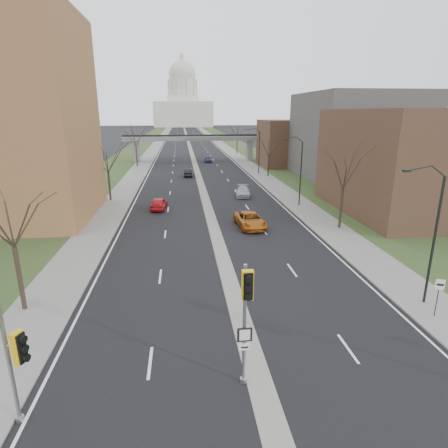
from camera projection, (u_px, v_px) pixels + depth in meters
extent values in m
plane|color=black|center=(260.00, 383.00, 16.72)|extent=(700.00, 700.00, 0.00)
cube|color=black|center=(188.00, 141.00, 159.50)|extent=(20.00, 600.00, 0.01)
cube|color=gray|center=(188.00, 141.00, 159.51)|extent=(1.20, 600.00, 0.02)
cube|color=gray|center=(216.00, 140.00, 160.79)|extent=(4.00, 600.00, 0.12)
cube|color=gray|center=(160.00, 141.00, 158.18)|extent=(4.00, 600.00, 0.12)
cube|color=#2A3E1C|center=(230.00, 140.00, 161.45)|extent=(8.00, 600.00, 0.10)
cube|color=#2A3E1C|center=(145.00, 141.00, 157.54)|extent=(8.00, 600.00, 0.10)
cube|color=brown|center=(412.00, 162.00, 44.26)|extent=(16.00, 20.00, 12.00)
cube|color=#4F4D48|center=(355.00, 136.00, 67.11)|extent=(18.00, 22.00, 15.00)
cube|color=brown|center=(293.00, 143.00, 84.31)|extent=(14.00, 14.00, 10.00)
cube|color=slate|center=(136.00, 152.00, 90.64)|extent=(1.20, 2.50, 5.00)
cube|color=slate|center=(250.00, 150.00, 93.68)|extent=(1.20, 2.50, 5.00)
cube|color=slate|center=(194.00, 139.00, 91.30)|extent=(34.00, 3.00, 1.00)
cube|color=black|center=(193.00, 136.00, 91.10)|extent=(34.00, 0.15, 0.50)
cube|color=silver|center=(183.00, 114.00, 318.46)|extent=(48.00, 42.00, 20.00)
cube|color=silver|center=(183.00, 100.00, 315.03)|extent=(26.00, 26.00, 5.00)
cylinder|color=silver|center=(183.00, 88.00, 312.45)|extent=(22.00, 22.00, 14.00)
sphere|color=silver|center=(182.00, 74.00, 309.29)|extent=(22.00, 22.00, 22.00)
cylinder|color=silver|center=(182.00, 59.00, 306.00)|extent=(3.60, 3.60, 4.50)
cylinder|color=black|center=(434.00, 242.00, 22.53)|extent=(0.16, 0.16, 8.00)
cube|color=black|center=(408.00, 171.00, 21.04)|extent=(0.45, 0.18, 0.14)
cylinder|color=black|center=(301.00, 174.00, 47.28)|extent=(0.16, 0.16, 8.00)
cube|color=black|center=(285.00, 139.00, 45.79)|extent=(0.45, 0.18, 0.14)
cylinder|color=black|center=(259.00, 153.00, 72.03)|extent=(0.16, 0.16, 8.00)
cube|color=black|center=(248.00, 130.00, 70.54)|extent=(0.45, 0.18, 0.14)
cylinder|color=#382B21|center=(20.00, 278.00, 22.32)|extent=(0.28, 0.28, 4.00)
cylinder|color=#382B21|center=(110.00, 186.00, 50.91)|extent=(0.28, 0.28, 3.75)
cylinder|color=#382B21|center=(137.00, 156.00, 83.20)|extent=(0.28, 0.28, 4.25)
cylinder|color=#382B21|center=(341.00, 209.00, 38.47)|extent=(0.28, 0.28, 4.00)
cylinder|color=#382B21|center=(268.00, 167.00, 69.95)|extent=(0.28, 0.28, 3.50)
cylinder|color=#382B21|center=(237.00, 146.00, 107.92)|extent=(0.28, 0.28, 4.25)
cylinder|color=gray|center=(8.00, 358.00, 13.86)|extent=(0.16, 0.16, 5.78)
cylinder|color=gray|center=(20.00, 419.00, 14.65)|extent=(0.31, 0.31, 0.22)
cube|color=yellow|center=(19.00, 347.00, 13.57)|extent=(0.58, 0.59, 1.28)
cylinder|color=gray|center=(244.00, 326.00, 15.99)|extent=(0.15, 0.15, 5.72)
cylinder|color=gray|center=(243.00, 380.00, 16.77)|extent=(0.31, 0.31, 0.22)
cube|color=yellow|center=(248.00, 285.00, 14.83)|extent=(0.47, 0.44, 1.26)
cube|color=black|center=(244.00, 333.00, 16.08)|extent=(0.66, 0.05, 0.66)
cube|color=silver|center=(244.00, 345.00, 16.25)|extent=(0.50, 0.05, 0.33)
cylinder|color=black|center=(437.00, 300.00, 21.79)|extent=(0.06, 0.06, 2.02)
cube|color=silver|center=(440.00, 284.00, 21.50)|extent=(0.48, 0.21, 0.64)
imported|color=red|center=(159.00, 203.00, 46.65)|extent=(2.13, 4.58, 1.52)
imported|color=black|center=(188.00, 173.00, 70.70)|extent=(1.52, 4.34, 1.43)
imported|color=#A55211|center=(250.00, 220.00, 39.31)|extent=(3.03, 5.80, 1.56)
imported|color=#9E9EA5|center=(243.00, 191.00, 53.88)|extent=(2.61, 5.05, 1.40)
imported|color=navy|center=(208.00, 159.00, 90.90)|extent=(1.64, 3.96, 1.34)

